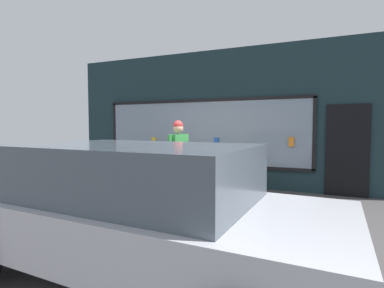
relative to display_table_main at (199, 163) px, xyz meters
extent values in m
plane|color=#474444|center=(0.00, -1.11, -0.75)|extent=(40.00, 40.00, 0.00)
cube|color=#192D33|center=(0.00, 1.29, 1.07)|extent=(8.80, 0.20, 3.63)
cube|color=gray|center=(-0.42, 1.16, 0.68)|extent=(5.78, 0.03, 1.75)
cube|color=black|center=(-0.42, 1.16, 1.55)|extent=(5.86, 0.06, 0.08)
cube|color=black|center=(-0.42, 1.16, -0.20)|extent=(5.86, 0.06, 0.08)
cube|color=black|center=(-3.32, 1.16, 0.68)|extent=(0.08, 0.06, 1.75)
cube|color=black|center=(2.47, 1.16, 0.68)|extent=(0.08, 0.06, 1.75)
cube|color=black|center=(-2.84, 1.12, 0.10)|extent=(0.13, 0.03, 0.25)
cube|color=yellow|center=(-1.89, 1.12, 0.44)|extent=(0.13, 0.03, 0.18)
cube|color=black|center=(-0.90, 1.12, 0.11)|extent=(0.17, 0.03, 0.24)
cube|color=#2659B2|center=(0.05, 1.12, 0.46)|extent=(0.13, 0.03, 0.18)
cube|color=yellow|center=(1.03, 1.12, 0.11)|extent=(0.14, 0.03, 0.23)
cube|color=orange|center=(1.96, 1.12, 0.48)|extent=(0.13, 0.03, 0.23)
cube|color=black|center=(3.17, 1.16, 0.30)|extent=(0.90, 0.04, 2.10)
cube|color=brown|center=(-1.19, -0.31, -0.36)|extent=(0.09, 0.09, 0.79)
cube|color=brown|center=(1.22, -0.21, -0.36)|extent=(0.09, 0.09, 0.79)
cube|color=brown|center=(-1.22, 0.20, -0.36)|extent=(0.09, 0.09, 0.79)
cube|color=brown|center=(1.20, 0.31, -0.36)|extent=(0.09, 0.09, 0.79)
cube|color=brown|center=(0.00, 0.00, 0.06)|extent=(2.64, 0.79, 0.04)
cube|color=brown|center=(0.01, -0.31, 0.12)|extent=(2.61, 0.17, 0.12)
cube|color=brown|center=(-0.01, 0.31, 0.12)|extent=(2.61, 0.17, 0.12)
cube|color=black|center=(-1.14, -0.14, 0.09)|extent=(0.16, 0.23, 0.03)
cube|color=#5999A5|center=(-0.74, 0.11, 0.09)|extent=(0.17, 0.21, 0.03)
cube|color=#338C4C|center=(-0.42, -0.02, 0.09)|extent=(0.14, 0.22, 0.03)
cube|color=yellow|center=(0.02, -0.10, 0.09)|extent=(0.20, 0.26, 0.03)
cube|color=red|center=(0.39, 0.22, 0.09)|extent=(0.18, 0.22, 0.02)
cube|color=#338C4C|center=(0.74, 0.17, 0.09)|extent=(0.18, 0.24, 0.03)
cube|color=orange|center=(1.13, 0.16, 0.09)|extent=(0.21, 0.25, 0.02)
cylinder|color=#4C382D|center=(-0.29, -0.60, -0.33)|extent=(0.14, 0.14, 0.83)
cylinder|color=#4C382D|center=(-0.26, -0.44, -0.33)|extent=(0.14, 0.14, 0.83)
cube|color=#338C3F|center=(-0.27, -0.52, 0.38)|extent=(0.31, 0.50, 0.59)
cylinder|color=#338C3F|center=(-0.34, -0.81, 0.39)|extent=(0.09, 0.09, 0.56)
cylinder|color=#338C3F|center=(-0.21, -0.24, 0.39)|extent=(0.09, 0.09, 0.56)
sphere|color=tan|center=(-0.27, -0.52, 0.81)|extent=(0.23, 0.23, 0.23)
sphere|color=red|center=(-0.27, -0.52, 0.87)|extent=(0.21, 0.21, 0.21)
ellipsoid|color=black|center=(0.11, -0.73, -0.46)|extent=(0.30, 0.41, 0.23)
ellipsoid|color=black|center=(0.11, -0.73, -0.45)|extent=(0.28, 0.27, 0.24)
sphere|color=black|center=(0.16, -0.52, -0.41)|extent=(0.21, 0.21, 0.21)
cylinder|color=black|center=(0.06, -0.94, -0.42)|extent=(0.05, 0.10, 0.12)
cylinder|color=black|center=(0.19, -0.64, -0.66)|extent=(0.04, 0.04, 0.18)
cylinder|color=black|center=(0.07, -0.61, -0.66)|extent=(0.04, 0.04, 0.18)
cylinder|color=black|center=(0.14, -0.85, -0.66)|extent=(0.04, 0.04, 0.18)
cylinder|color=black|center=(0.03, -0.83, -0.66)|extent=(0.04, 0.04, 0.18)
cube|color=black|center=(-1.91, -0.01, -0.29)|extent=(0.48, 0.26, 0.90)
cube|color=brown|center=(-1.91, -0.01, -0.29)|extent=(0.50, 0.10, 0.07)
cube|color=black|center=(-1.88, 0.37, -0.29)|extent=(0.48, 0.26, 0.90)
cube|color=brown|center=(-1.88, 0.37, -0.29)|extent=(0.50, 0.10, 0.07)
cube|color=silver|center=(0.90, -3.83, -0.17)|extent=(4.23, 1.92, 0.55)
cube|color=#4C5660|center=(0.90, -3.83, 0.38)|extent=(2.40, 1.63, 0.56)
cylinder|color=black|center=(2.31, -3.02, -0.45)|extent=(0.61, 0.21, 0.60)
cylinder|color=black|center=(-0.43, -2.90, -0.45)|extent=(0.61, 0.21, 0.60)
camera|label=1|loc=(2.66, -6.44, 0.85)|focal=28.00mm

